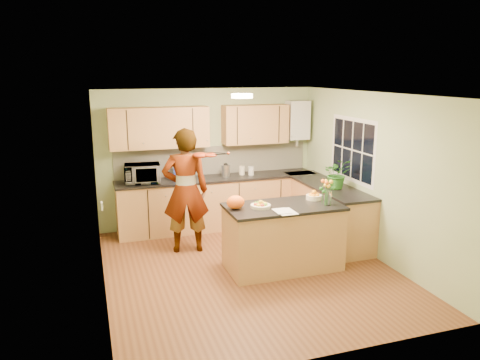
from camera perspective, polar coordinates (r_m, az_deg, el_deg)
name	(u,v)px	position (r m, az deg, el deg)	size (l,w,h in m)	color
floor	(248,269)	(6.90, 1.03, -10.78)	(4.50, 4.50, 0.00)	brown
ceiling	(249,94)	(6.31, 1.13, 10.44)	(4.00, 4.50, 0.02)	silver
wall_back	(208,158)	(8.60, -3.89, 2.75)	(4.00, 0.02, 2.50)	#99AE7C
wall_front	(328,239)	(4.52, 10.62, -7.11)	(4.00, 0.02, 2.50)	#99AE7C
wall_left	(99,197)	(6.15, -16.82, -2.01)	(0.02, 4.50, 2.50)	#99AE7C
wall_right	(373,175)	(7.38, 15.89, 0.54)	(0.02, 4.50, 2.50)	#99AE7C
back_counter	(218,202)	(8.52, -2.65, -2.72)	(3.64, 0.62, 0.94)	#A76F42
right_counter	(326,211)	(8.12, 10.44, -3.72)	(0.62, 2.24, 0.94)	#A76F42
splashback	(214,160)	(8.62, -3.22, 2.45)	(3.60, 0.02, 0.52)	beige
upper_cabinets	(200,126)	(8.31, -4.84, 6.55)	(3.20, 0.34, 0.70)	#A76F42
boiler	(297,120)	(8.93, 7.01, 7.26)	(0.40, 0.30, 0.86)	silver
window_right	(352,150)	(7.82, 13.54, 3.60)	(0.01, 1.30, 1.05)	silver
light_switch	(102,206)	(5.55, -16.50, -3.05)	(0.02, 0.09, 0.09)	silver
ceiling_lamp	(242,96)	(6.60, 0.25, 10.22)	(0.30, 0.30, 0.07)	#FFEABF
peninsula_island	(283,237)	(6.80, 5.26, -6.90)	(1.65, 0.84, 0.94)	#A76F42
fruit_dish	(261,205)	(6.51, 2.53, -3.03)	(0.28, 0.28, 0.10)	beige
orange_bowl	(314,196)	(7.00, 9.00, -1.90)	(0.23, 0.23, 0.13)	beige
flower_vase	(329,185)	(6.68, 10.74, -0.61)	(0.24, 0.24, 0.44)	silver
orange_bag	(236,202)	(6.43, -0.55, -2.73)	(0.25, 0.21, 0.19)	#FF6115
papers	(286,211)	(6.35, 5.60, -3.84)	(0.24, 0.33, 0.01)	silver
violinist	(186,191)	(7.32, -6.65, -1.31)	(0.72, 0.47, 1.96)	tan
violin	(201,155)	(7.02, -4.82, 3.04)	(0.60, 0.24, 0.12)	#4B0904
microwave	(142,174)	(8.09, -11.81, 0.77)	(0.59, 0.40, 0.33)	silver
blue_box	(183,172)	(8.27, -7.01, 0.93)	(0.30, 0.22, 0.24)	navy
kettle	(226,170)	(8.42, -1.75, 1.22)	(0.16, 0.16, 0.29)	#B1B1B6
jar_cream	(242,170)	(8.57, 0.23, 1.18)	(0.10, 0.10, 0.16)	beige
jar_white	(251,171)	(8.55, 1.36, 1.12)	(0.10, 0.10, 0.16)	silver
potted_plant	(337,174)	(7.68, 11.79, 0.77)	(0.45, 0.39, 0.50)	#2A6923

